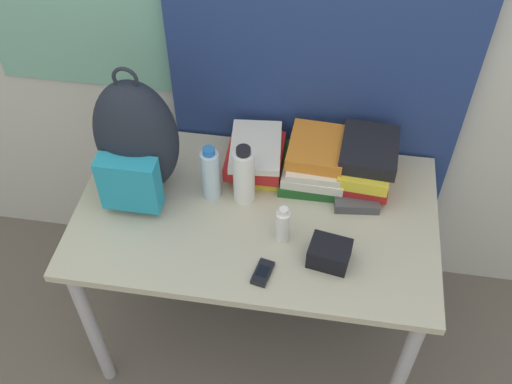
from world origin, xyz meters
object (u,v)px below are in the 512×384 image
(water_bottle, at_px, (211,174))
(book_stack_left, at_px, (257,156))
(book_stack_right, at_px, (367,162))
(book_stack_center, at_px, (315,160))
(sunscreen_bottle, at_px, (283,225))
(sports_bottle, at_px, (244,175))
(camera_pouch, at_px, (329,253))
(backpack, at_px, (136,142))
(cell_phone, at_px, (263,273))
(sunglasses_case, at_px, (357,205))

(water_bottle, bearing_deg, book_stack_left, 47.99)
(book_stack_left, height_order, book_stack_right, book_stack_right)
(book_stack_center, relative_size, sunscreen_bottle, 1.83)
(book_stack_right, xyz_separation_m, sports_bottle, (-0.40, -0.15, 0.02))
(water_bottle, relative_size, sports_bottle, 0.93)
(sports_bottle, xyz_separation_m, camera_pouch, (0.31, -0.22, -0.07))
(book_stack_left, height_order, book_stack_center, book_stack_center)
(book_stack_left, xyz_separation_m, sports_bottle, (-0.02, -0.15, 0.05))
(book_stack_left, bearing_deg, book_stack_center, 0.85)
(backpack, relative_size, camera_pouch, 3.53)
(sunscreen_bottle, bearing_deg, book_stack_center, 76.22)
(sunscreen_bottle, height_order, cell_phone, sunscreen_bottle)
(book_stack_right, bearing_deg, water_bottle, -163.20)
(book_stack_center, height_order, sunglasses_case, book_stack_center)
(camera_pouch, bearing_deg, book_stack_center, 102.10)
(sunscreen_bottle, distance_m, sunglasses_case, 0.29)
(book_stack_left, relative_size, camera_pouch, 1.93)
(book_stack_center, bearing_deg, sunglasses_case, -41.44)
(sunscreen_bottle, bearing_deg, water_bottle, 150.06)
(backpack, xyz_separation_m, book_stack_center, (0.58, 0.15, -0.14))
(book_stack_center, xyz_separation_m, sunscreen_bottle, (-0.07, -0.30, -0.00))
(book_stack_center, xyz_separation_m, camera_pouch, (0.08, -0.37, -0.03))
(cell_phone, bearing_deg, sunscreen_bottle, 74.38)
(book_stack_center, bearing_deg, sports_bottle, -146.48)
(book_stack_center, xyz_separation_m, sports_bottle, (-0.23, -0.15, 0.04))
(water_bottle, bearing_deg, sports_bottle, 1.30)
(book_stack_center, xyz_separation_m, book_stack_right, (0.18, 0.00, 0.02))
(book_stack_right, xyz_separation_m, camera_pouch, (-0.10, -0.37, -0.05))
(book_stack_right, distance_m, water_bottle, 0.54)
(book_stack_center, bearing_deg, cell_phone, -104.39)
(sunglasses_case, bearing_deg, camera_pouch, -108.48)
(sports_bottle, relative_size, camera_pouch, 1.66)
(camera_pouch, bearing_deg, sports_bottle, 144.00)
(camera_pouch, bearing_deg, sunglasses_case, 71.52)
(book_stack_left, bearing_deg, sunglasses_case, -20.60)
(backpack, height_order, book_stack_right, backpack)
(sunscreen_bottle, bearing_deg, sunglasses_case, 35.46)
(backpack, relative_size, cell_phone, 4.87)
(book_stack_left, bearing_deg, sports_bottle, -98.41)
(water_bottle, xyz_separation_m, cell_phone, (0.22, -0.30, -0.09))
(sports_bottle, relative_size, sunscreen_bottle, 1.62)
(book_stack_left, bearing_deg, cell_phone, -79.04)
(backpack, xyz_separation_m, water_bottle, (0.24, -0.00, -0.11))
(water_bottle, distance_m, sports_bottle, 0.11)
(cell_phone, bearing_deg, water_bottle, 126.24)
(cell_phone, xyz_separation_m, camera_pouch, (0.20, 0.08, 0.03))
(backpack, height_order, sports_bottle, backpack)
(book_stack_right, xyz_separation_m, water_bottle, (-0.51, -0.16, 0.02))
(backpack, xyz_separation_m, cell_phone, (0.46, -0.30, -0.20))
(book_stack_center, bearing_deg, water_bottle, -155.79)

